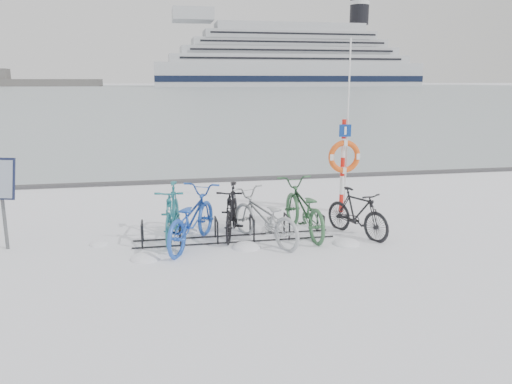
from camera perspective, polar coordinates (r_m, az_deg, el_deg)
The scene contains 14 objects.
ground at distance 10.07m, azimuth -2.48°, elevation -5.45°, with size 900.00×900.00×0.00m, color white.
ice_sheet at distance 164.51m, azimuth -10.52°, elevation 11.40°, with size 400.00×298.00×0.02m, color #A8B7BE.
quay_edge at distance 15.74m, azimuth -5.61°, elevation 1.33°, with size 400.00×0.25×0.10m, color #3F3F42.
bike_rack at distance 10.02m, azimuth -2.49°, elevation -4.47°, with size 4.00×0.48×0.46m.
info_board at distance 10.31m, azimuth -27.21°, elevation 0.80°, with size 0.62×0.37×1.75m.
lifebuoy_station at distance 11.95m, azimuth 10.04°, elevation 3.99°, with size 0.78×0.22×4.07m.
cruise_ferry at distance 243.34m, azimuth 3.61°, elevation 14.58°, with size 125.44×23.69×41.22m.
bike_0 at distance 10.10m, azimuth -9.56°, elevation -2.15°, with size 0.54×1.92×1.15m, color #1E6871.
bike_1 at distance 9.69m, azimuth -7.43°, elevation -2.74°, with size 0.76×2.19×1.15m, color blue.
bike_2 at distance 10.24m, azimuth -2.79°, elevation -1.97°, with size 0.51×1.81×1.09m, color black.
bike_3 at distance 9.79m, azimuth 0.94°, elevation -2.71°, with size 0.71×2.04×1.07m, color #A2A6AA.
bike_4 at distance 10.38m, azimuth 5.42°, elevation -1.65°, with size 0.76×2.19×1.15m, color #315E39.
bike_5 at distance 10.42m, azimuth 11.49°, elevation -2.18°, with size 0.47×1.68×1.01m, color black.
snow_drifts at distance 10.05m, azimuth -0.39°, elevation -5.47°, with size 6.19×2.10×0.19m.
Camera 1 is at (-1.36, -9.47, 3.14)m, focal length 35.00 mm.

